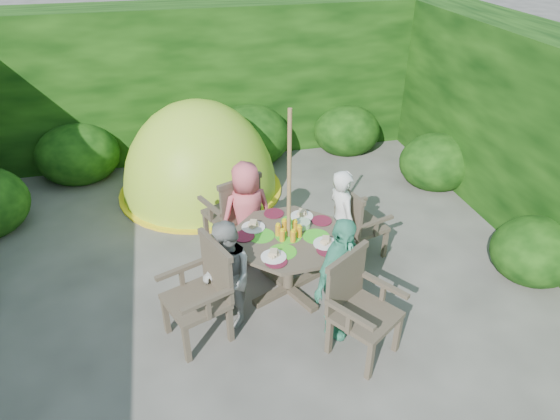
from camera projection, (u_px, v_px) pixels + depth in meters
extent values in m
plane|color=#4A4842|center=(250.00, 282.00, 5.91)|extent=(60.00, 60.00, 0.00)
cube|color=black|center=(206.00, 80.00, 8.58)|extent=(9.00, 1.00, 2.50)
cylinder|color=#3D3428|center=(288.00, 265.00, 5.61)|extent=(0.13, 0.13, 0.71)
cube|color=#3D3428|center=(288.00, 288.00, 5.78)|extent=(0.90, 0.49, 0.06)
cube|color=#3D3428|center=(288.00, 288.00, 5.78)|extent=(0.49, 0.90, 0.06)
cylinder|color=#3D3428|center=(289.00, 238.00, 5.42)|extent=(1.72, 1.72, 0.04)
cylinder|color=green|center=(283.00, 252.00, 5.16)|extent=(0.29, 0.29, 0.00)
cylinder|color=green|center=(316.00, 236.00, 5.40)|extent=(0.29, 0.29, 0.00)
cylinder|color=green|center=(261.00, 236.00, 5.41)|extent=(0.29, 0.29, 0.00)
cylinder|color=green|center=(294.00, 221.00, 5.65)|extent=(0.29, 0.29, 0.00)
cylinder|color=green|center=(289.00, 236.00, 5.40)|extent=(0.29, 0.29, 0.00)
cylinder|color=white|center=(302.00, 216.00, 5.73)|extent=(0.26, 0.26, 0.01)
cylinder|color=white|center=(253.00, 227.00, 5.54)|extent=(0.26, 0.26, 0.01)
cylinder|color=white|center=(274.00, 257.00, 5.07)|extent=(0.26, 0.26, 0.01)
cylinder|color=white|center=(326.00, 244.00, 5.27)|extent=(0.26, 0.26, 0.01)
cylinder|color=#AD0B2E|center=(322.00, 221.00, 5.65)|extent=(0.23, 0.23, 0.01)
cylinder|color=#AD0B2E|center=(274.00, 213.00, 5.79)|extent=(0.23, 0.23, 0.01)
cylinder|color=#AD0B2E|center=(244.00, 236.00, 5.39)|extent=(0.23, 0.23, 0.01)
cylinder|color=#AD0B2E|center=(276.00, 261.00, 5.00)|extent=(0.23, 0.23, 0.01)
cylinder|color=#AD0B2E|center=(327.00, 250.00, 5.17)|extent=(0.23, 0.23, 0.01)
cylinder|color=#51A03D|center=(302.00, 224.00, 5.54)|extent=(0.19, 0.19, 0.06)
cylinder|color=brown|center=(289.00, 209.00, 5.23)|extent=(0.06, 0.06, 2.20)
cube|color=#3D3428|center=(362.00, 225.00, 6.20)|extent=(0.61, 0.62, 0.05)
cube|color=#3D3428|center=(385.00, 243.00, 6.24)|extent=(0.06, 0.06, 0.41)
cube|color=#3D3428|center=(364.00, 227.00, 6.56)|extent=(0.06, 0.06, 0.41)
cube|color=#3D3428|center=(357.00, 253.00, 6.06)|extent=(0.06, 0.06, 0.41)
cube|color=#3D3428|center=(337.00, 236.00, 6.38)|extent=(0.06, 0.06, 0.41)
cube|color=#3D3428|center=(348.00, 212.00, 5.96)|extent=(0.18, 0.50, 0.49)
cube|color=#3D3428|center=(377.00, 222.00, 5.91)|extent=(0.48, 0.18, 0.04)
cube|color=#3D3428|center=(351.00, 203.00, 6.29)|extent=(0.48, 0.18, 0.04)
cube|color=#3D3428|center=(196.00, 301.00, 4.94)|extent=(0.72, 0.73, 0.05)
cube|color=#3D3428|center=(166.00, 315.00, 5.11)|extent=(0.07, 0.07, 0.46)
cube|color=#3D3428|center=(187.00, 344.00, 4.78)|extent=(0.07, 0.07, 0.46)
cube|color=#3D3428|center=(207.00, 297.00, 5.35)|extent=(0.07, 0.07, 0.46)
cube|color=#3D3428|center=(230.00, 323.00, 5.01)|extent=(0.07, 0.07, 0.46)
cube|color=#3D3428|center=(217.00, 268.00, 4.91)|extent=(0.25, 0.54, 0.54)
cube|color=#3D3428|center=(181.00, 269.00, 5.02)|extent=(0.53, 0.25, 0.04)
cube|color=#3D3428|center=(207.00, 300.00, 4.62)|extent=(0.53, 0.25, 0.04)
cube|color=#3D3428|center=(230.00, 214.00, 6.35)|extent=(0.73, 0.72, 0.05)
cube|color=#3D3428|center=(237.00, 216.00, 6.76)|extent=(0.07, 0.07, 0.46)
cube|color=#3D3428|center=(206.00, 227.00, 6.51)|extent=(0.07, 0.07, 0.46)
cube|color=#3D3428|center=(257.00, 231.00, 6.44)|extent=(0.07, 0.07, 0.46)
cube|color=#3D3428|center=(226.00, 244.00, 6.19)|extent=(0.07, 0.07, 0.46)
cube|color=#3D3428|center=(241.00, 202.00, 6.02)|extent=(0.53, 0.27, 0.54)
cube|color=#3D3428|center=(248.00, 192.00, 6.38)|extent=(0.27, 0.52, 0.04)
cube|color=#3D3428|center=(210.00, 206.00, 6.09)|extent=(0.27, 0.52, 0.04)
cube|color=#3D3428|center=(366.00, 316.00, 4.76)|extent=(0.77, 0.76, 0.05)
cube|color=#3D3428|center=(370.00, 361.00, 4.60)|extent=(0.07, 0.07, 0.45)
cube|color=#3D3428|center=(397.00, 333.00, 4.90)|extent=(0.07, 0.07, 0.45)
cube|color=#3D3428|center=(329.00, 335.00, 4.88)|extent=(0.07, 0.07, 0.45)
cube|color=#3D3428|center=(358.00, 310.00, 5.17)|extent=(0.07, 0.07, 0.45)
cube|color=#3D3428|center=(346.00, 281.00, 4.76)|extent=(0.49, 0.35, 0.54)
cube|color=#3D3428|center=(350.00, 314.00, 4.47)|extent=(0.34, 0.48, 0.04)
cube|color=#3D3428|center=(384.00, 285.00, 4.83)|extent=(0.34, 0.48, 0.04)
imported|color=silver|center=(341.00, 220.00, 5.88)|extent=(0.39, 0.52, 1.30)
imported|color=#979893|center=(227.00, 275.00, 5.06)|extent=(0.57, 0.67, 1.22)
imported|color=#D25660|center=(247.00, 213.00, 5.99)|extent=(0.72, 0.55, 1.32)
imported|color=#4AAE8A|center=(339.00, 279.00, 4.91)|extent=(0.83, 0.76, 1.36)
ellipsoid|color=#A5D829|center=(202.00, 190.00, 7.84)|extent=(2.67, 2.67, 2.87)
ellipsoid|color=black|center=(215.00, 215.00, 7.20)|extent=(0.86, 0.54, 0.99)
cylinder|color=yellow|center=(201.00, 189.00, 7.83)|extent=(2.51, 2.51, 0.03)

